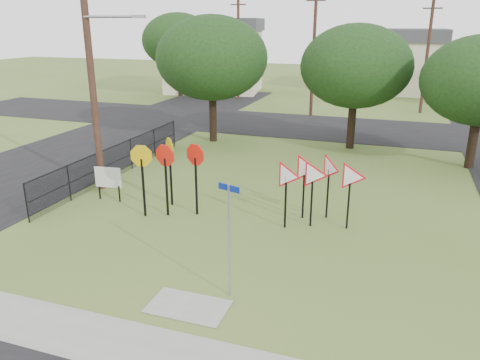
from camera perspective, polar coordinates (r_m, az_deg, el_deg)
name	(u,v)px	position (r m, az deg, el deg)	size (l,w,h in m)	color
ground	(222,263)	(14.14, -2.16, -10.07)	(140.00, 140.00, 0.00)	#435D23
sidewalk	(153,352)	(10.98, -10.60, -19.88)	(30.00, 1.60, 0.02)	gray
street_left	(89,148)	(27.99, -17.91, 3.71)	(8.00, 50.00, 0.02)	black
street_far	(328,128)	(32.58, 10.72, 6.31)	(60.00, 8.00, 0.02)	black
curb_pad	(188,307)	(12.25, -6.36, -15.08)	(2.00, 1.20, 0.02)	gray
street_name_sign	(229,234)	(11.80, -1.32, -6.62)	(0.61, 0.21, 3.07)	#909298
stop_sign_cluster	(168,162)	(17.21, -8.74, 2.23)	(2.56, 1.73, 2.71)	black
yield_sign_cluster	(317,176)	(16.31, 9.31, 0.54)	(3.11, 1.83, 2.44)	black
info_board	(108,178)	(19.26, -15.79, 0.18)	(1.11, 0.17, 1.39)	black
utility_pole_main	(92,65)	(19.96, -17.65, 13.27)	(3.55, 0.33, 10.00)	#44291F
far_pole_a	(313,54)	(36.20, 8.95, 14.96)	(1.40, 0.24, 9.00)	#44291F
far_pole_b	(427,56)	(39.64, 21.83, 13.84)	(1.40, 0.24, 8.50)	#44291F
far_pole_c	(238,48)	(44.07, -0.21, 15.80)	(1.40, 0.24, 9.00)	#44291F
fence_run	(118,159)	(22.36, -14.68, 2.44)	(0.05, 11.55, 1.50)	black
house_left	(214,55)	(49.27, -3.16, 14.96)	(10.58, 8.88, 7.20)	beige
house_mid	(401,60)	(51.67, 19.00, 13.63)	(8.40, 8.40, 6.20)	beige
tree_near_left	(212,58)	(27.70, -3.45, 14.61)	(6.40, 6.40, 7.27)	black
tree_near_mid	(356,66)	(26.75, 13.95, 13.29)	(6.00, 6.00, 6.80)	black
tree_far_left	(178,41)	(46.37, -7.53, 16.49)	(6.80, 6.80, 7.73)	black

